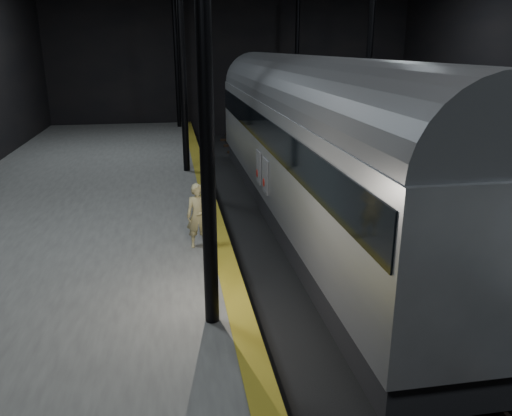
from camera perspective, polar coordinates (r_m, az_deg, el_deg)
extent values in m
plane|color=black|center=(14.27, 9.13, -6.57)|extent=(44.00, 44.00, 0.00)
cube|color=#4C4C49|center=(13.72, -22.15, -6.48)|extent=(9.00, 43.80, 1.00)
cube|color=olive|center=(13.22, -4.14, -3.67)|extent=(0.50, 43.80, 0.01)
cube|color=#3F3328|center=(13.99, 6.36, -6.18)|extent=(0.08, 43.00, 0.14)
cube|color=#3F3328|center=(14.44, 11.89, -5.69)|extent=(0.08, 43.00, 0.14)
cube|color=black|center=(14.24, 9.15, -6.35)|extent=(2.40, 42.00, 0.12)
cylinder|color=black|center=(8.26, -5.99, 18.78)|extent=(0.26, 0.26, 10.00)
cylinder|color=black|center=(20.25, -8.52, 18.16)|extent=(0.26, 0.26, 10.00)
cylinder|color=black|center=(21.83, 12.90, 17.89)|extent=(0.26, 0.26, 10.00)
cylinder|color=black|center=(32.25, -9.17, 17.99)|extent=(0.26, 0.26, 10.00)
cylinder|color=black|center=(33.26, 4.73, 18.14)|extent=(0.26, 0.26, 10.00)
cube|color=#9C9FA4|center=(16.84, 5.57, 6.76)|extent=(2.98, 20.54, 3.08)
cube|color=black|center=(17.32, 5.38, 0.49)|extent=(2.72, 20.13, 0.87)
cube|color=black|center=(16.72, 5.65, 9.18)|extent=(3.04, 20.23, 0.92)
cylinder|color=slate|center=(16.62, 5.73, 11.98)|extent=(2.92, 20.33, 2.92)
cube|color=black|center=(11.26, 14.98, -12.32)|extent=(1.85, 2.26, 0.36)
cube|color=black|center=(24.18, 0.96, 4.68)|extent=(1.85, 2.26, 0.36)
cube|color=silver|center=(15.67, 1.10, 3.68)|extent=(0.04, 0.77, 1.08)
cube|color=silver|center=(16.84, 0.31, 4.70)|extent=(0.04, 0.77, 1.08)
cylinder|color=red|center=(15.90, 0.90, 2.94)|extent=(0.03, 0.27, 0.27)
cylinder|color=red|center=(17.08, 0.14, 4.00)|extent=(0.03, 0.27, 0.27)
imported|color=tan|center=(12.59, -6.61, -0.89)|extent=(0.60, 0.40, 1.65)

